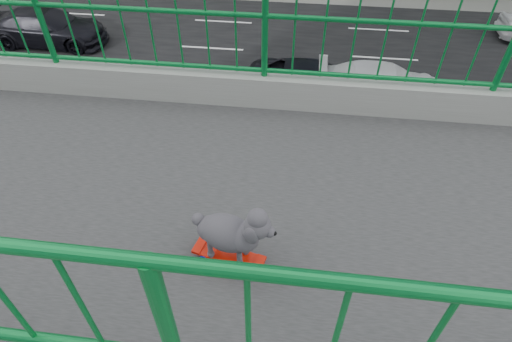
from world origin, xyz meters
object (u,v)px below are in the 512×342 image
(car_1, at_px, (1,107))
(car_3, at_px, (47,27))
(poodle, at_px, (231,232))
(skateboard, at_px, (229,256))
(car_2, at_px, (314,82))
(car_7, at_px, (385,86))

(car_1, bearing_deg, car_3, -166.56)
(poodle, height_order, car_3, poodle)
(car_1, xyz_separation_m, car_3, (-6.40, -1.53, 0.04))
(skateboard, relative_size, poodle, 0.92)
(poodle, xyz_separation_m, car_2, (-12.83, 0.81, -6.59))
(car_2, bearing_deg, car_1, 106.17)
(poodle, distance_m, car_7, 14.83)
(poodle, height_order, car_7, poodle)
(car_7, bearing_deg, car_1, 103.12)
(skateboard, xyz_separation_m, car_3, (-16.02, -11.72, -6.25))
(car_1, bearing_deg, poodle, 46.71)
(skateboard, xyz_separation_m, car_2, (-12.82, 0.84, -6.33))
(car_3, height_order, car_7, car_3)
(poodle, bearing_deg, skateboard, -90.00)
(car_3, bearing_deg, car_2, -104.29)
(car_3, bearing_deg, skateboard, -143.81)
(car_1, height_order, car_3, car_3)
(car_1, bearing_deg, skateboard, 46.65)
(car_2, height_order, car_3, car_3)
(skateboard, bearing_deg, car_3, -129.62)
(skateboard, xyz_separation_m, poodle, (0.01, 0.03, 0.26))
(skateboard, distance_m, car_2, 14.32)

